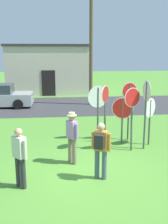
{
  "coord_description": "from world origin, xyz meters",
  "views": [
    {
      "loc": [
        -0.93,
        -7.2,
        3.66
      ],
      "look_at": [
        0.06,
        2.74,
        1.3
      ],
      "focal_mm": 41.77,
      "sensor_mm": 36.0,
      "label": 1
    }
  ],
  "objects_px": {
    "stop_sign_nearest": "(98,103)",
    "person_in_dark_shirt": "(20,155)",
    "person_with_sunhat": "(101,147)",
    "stop_sign_far_back": "(146,103)",
    "person_in_teal": "(72,135)",
    "stop_sign_rear_right": "(122,113)",
    "stop_sign_rear_left": "(129,102)",
    "stop_sign_leaning_right": "(105,108)",
    "stop_sign_center_cluster": "(132,108)",
    "stop_sign_tallest": "(150,113)",
    "utility_pole": "(91,42)"
  },
  "relations": [
    {
      "from": "utility_pole",
      "to": "stop_sign_rear_right",
      "type": "bearing_deg",
      "value": -87.96
    },
    {
      "from": "stop_sign_center_cluster",
      "to": "stop_sign_rear_left",
      "type": "xyz_separation_m",
      "value": [
        0.2,
        1.15,
        0.03
      ]
    },
    {
      "from": "stop_sign_far_back",
      "to": "stop_sign_center_cluster",
      "type": "bearing_deg",
      "value": -172.89
    },
    {
      "from": "stop_sign_tallest",
      "to": "person_in_teal",
      "type": "distance_m",
      "value": 3.47
    },
    {
      "from": "stop_sign_far_back",
      "to": "person_in_teal",
      "type": "height_order",
      "value": "stop_sign_far_back"
    },
    {
      "from": "stop_sign_rear_right",
      "to": "stop_sign_tallest",
      "type": "distance_m",
      "value": 1.06
    },
    {
      "from": "person_in_teal",
      "to": "person_in_dark_shirt",
      "type": "xyz_separation_m",
      "value": [
        -1.48,
        -1.44,
        -0.03
      ]
    },
    {
      "from": "stop_sign_rear_right",
      "to": "stop_sign_nearest",
      "type": "bearing_deg",
      "value": 145.88
    },
    {
      "from": "person_in_teal",
      "to": "person_in_dark_shirt",
      "type": "height_order",
      "value": "person_in_teal"
    },
    {
      "from": "person_in_teal",
      "to": "stop_sign_rear_right",
      "type": "bearing_deg",
      "value": 39.65
    },
    {
      "from": "stop_sign_nearest",
      "to": "stop_sign_leaning_right",
      "type": "height_order",
      "value": "stop_sign_leaning_right"
    },
    {
      "from": "stop_sign_leaning_right",
      "to": "person_in_teal",
      "type": "bearing_deg",
      "value": -138.16
    },
    {
      "from": "stop_sign_tallest",
      "to": "person_with_sunhat",
      "type": "distance_m",
      "value": 3.57
    },
    {
      "from": "stop_sign_rear_right",
      "to": "person_in_dark_shirt",
      "type": "distance_m",
      "value": 4.79
    },
    {
      "from": "stop_sign_nearest",
      "to": "stop_sign_center_cluster",
      "type": "bearing_deg",
      "value": -52.63
    },
    {
      "from": "stop_sign_nearest",
      "to": "stop_sign_tallest",
      "type": "xyz_separation_m",
      "value": [
        1.92,
        -0.86,
        -0.29
      ]
    },
    {
      "from": "stop_sign_far_back",
      "to": "person_in_dark_shirt",
      "type": "bearing_deg",
      "value": -149.93
    },
    {
      "from": "stop_sign_far_back",
      "to": "person_with_sunhat",
      "type": "relative_size",
      "value": 1.55
    },
    {
      "from": "stop_sign_rear_left",
      "to": "person_in_dark_shirt",
      "type": "height_order",
      "value": "stop_sign_rear_left"
    },
    {
      "from": "utility_pole",
      "to": "stop_sign_far_back",
      "type": "relative_size",
      "value": 3.09
    },
    {
      "from": "stop_sign_rear_right",
      "to": "stop_sign_center_cluster",
      "type": "relative_size",
      "value": 0.79
    },
    {
      "from": "stop_sign_rear_left",
      "to": "stop_sign_leaning_right",
      "type": "relative_size",
      "value": 1.0
    },
    {
      "from": "stop_sign_rear_right",
      "to": "stop_sign_rear_left",
      "type": "height_order",
      "value": "stop_sign_rear_left"
    },
    {
      "from": "stop_sign_leaning_right",
      "to": "person_in_dark_shirt",
      "type": "height_order",
      "value": "stop_sign_leaning_right"
    },
    {
      "from": "stop_sign_nearest",
      "to": "person_in_dark_shirt",
      "type": "xyz_separation_m",
      "value": [
        -2.68,
        -3.78,
        -0.62
      ]
    },
    {
      "from": "person_with_sunhat",
      "to": "stop_sign_center_cluster",
      "type": "bearing_deg",
      "value": 55.07
    },
    {
      "from": "stop_sign_rear_right",
      "to": "stop_sign_center_cluster",
      "type": "distance_m",
      "value": 0.85
    },
    {
      "from": "stop_sign_tallest",
      "to": "person_in_teal",
      "type": "relative_size",
      "value": 1.08
    },
    {
      "from": "stop_sign_rear_left",
      "to": "stop_sign_tallest",
      "type": "relative_size",
      "value": 1.29
    },
    {
      "from": "stop_sign_leaning_right",
      "to": "stop_sign_far_back",
      "type": "bearing_deg",
      "value": -4.56
    },
    {
      "from": "stop_sign_center_cluster",
      "to": "stop_sign_tallest",
      "type": "distance_m",
      "value": 1.06
    },
    {
      "from": "stop_sign_rear_right",
      "to": "person_in_teal",
      "type": "relative_size",
      "value": 1.08
    },
    {
      "from": "stop_sign_tallest",
      "to": "person_with_sunhat",
      "type": "height_order",
      "value": "stop_sign_tallest"
    },
    {
      "from": "utility_pole",
      "to": "person_in_dark_shirt",
      "type": "distance_m",
      "value": 11.98
    },
    {
      "from": "stop_sign_rear_right",
      "to": "stop_sign_tallest",
      "type": "xyz_separation_m",
      "value": [
        1.03,
        -0.26,
        0.01
      ]
    },
    {
      "from": "stop_sign_nearest",
      "to": "person_with_sunhat",
      "type": "distance_m",
      "value": 3.6
    },
    {
      "from": "stop_sign_leaning_right",
      "to": "stop_sign_nearest",
      "type": "bearing_deg",
      "value": 94.15
    },
    {
      "from": "utility_pole",
      "to": "stop_sign_rear_right",
      "type": "distance_m",
      "value": 8.41
    },
    {
      "from": "person_in_dark_shirt",
      "to": "person_with_sunhat",
      "type": "height_order",
      "value": "same"
    },
    {
      "from": "stop_sign_tallest",
      "to": "person_in_dark_shirt",
      "type": "relative_size",
      "value": 1.11
    },
    {
      "from": "stop_sign_rear_right",
      "to": "stop_sign_far_back",
      "type": "distance_m",
      "value": 1.12
    },
    {
      "from": "stop_sign_far_back",
      "to": "stop_sign_nearest",
      "type": "height_order",
      "value": "stop_sign_far_back"
    },
    {
      "from": "stop_sign_leaning_right",
      "to": "person_in_dark_shirt",
      "type": "bearing_deg",
      "value": -136.9
    },
    {
      "from": "stop_sign_nearest",
      "to": "person_in_dark_shirt",
      "type": "distance_m",
      "value": 4.68
    },
    {
      "from": "stop_sign_rear_left",
      "to": "person_in_teal",
      "type": "xyz_separation_m",
      "value": [
        -2.45,
        -2.12,
        -0.65
      ]
    },
    {
      "from": "utility_pole",
      "to": "person_in_teal",
      "type": "height_order",
      "value": "utility_pole"
    },
    {
      "from": "utility_pole",
      "to": "stop_sign_rear_left",
      "type": "xyz_separation_m",
      "value": [
        0.64,
        -7.49,
        -2.59
      ]
    },
    {
      "from": "stop_sign_center_cluster",
      "to": "person_in_teal",
      "type": "height_order",
      "value": "stop_sign_center_cluster"
    },
    {
      "from": "stop_sign_nearest",
      "to": "person_in_dark_shirt",
      "type": "bearing_deg",
      "value": -125.37
    },
    {
      "from": "stop_sign_rear_right",
      "to": "stop_sign_rear_left",
      "type": "relative_size",
      "value": 0.77
    }
  ]
}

